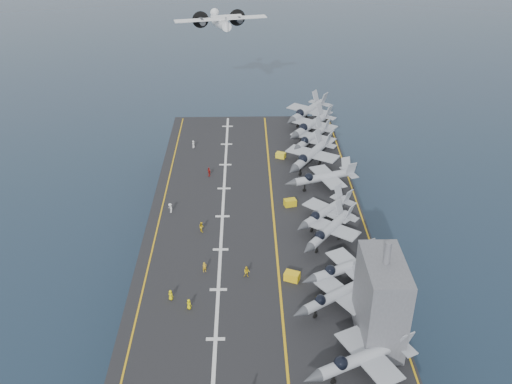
{
  "coord_description": "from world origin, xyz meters",
  "views": [
    {
      "loc": [
        -1.88,
        -85.0,
        63.99
      ],
      "look_at": [
        0.0,
        4.0,
        13.0
      ],
      "focal_mm": 40.0,
      "sensor_mm": 36.0,
      "label": 1
    }
  ],
  "objects_px": {
    "island_superstructure": "(382,292)",
    "tow_cart_a": "(292,276)",
    "fighter_jet_0": "(363,356)",
    "transport_plane": "(221,24)"
  },
  "relations": [
    {
      "from": "tow_cart_a",
      "to": "transport_plane",
      "type": "height_order",
      "value": "transport_plane"
    },
    {
      "from": "island_superstructure",
      "to": "tow_cart_a",
      "type": "xyz_separation_m",
      "value": [
        -10.11,
        12.07,
        -6.84
      ]
    },
    {
      "from": "island_superstructure",
      "to": "fighter_jet_0",
      "type": "xyz_separation_m",
      "value": [
        -2.97,
        -5.84,
        -4.95
      ]
    },
    {
      "from": "transport_plane",
      "to": "island_superstructure",
      "type": "bearing_deg",
      "value": -76.13
    },
    {
      "from": "island_superstructure",
      "to": "fighter_jet_0",
      "type": "height_order",
      "value": "island_superstructure"
    },
    {
      "from": "fighter_jet_0",
      "to": "island_superstructure",
      "type": "bearing_deg",
      "value": 63.06
    },
    {
      "from": "island_superstructure",
      "to": "tow_cart_a",
      "type": "distance_m",
      "value": 17.17
    },
    {
      "from": "fighter_jet_0",
      "to": "tow_cart_a",
      "type": "bearing_deg",
      "value": 111.74
    },
    {
      "from": "island_superstructure",
      "to": "fighter_jet_0",
      "type": "distance_m",
      "value": 8.21
    },
    {
      "from": "fighter_jet_0",
      "to": "tow_cart_a",
      "type": "xyz_separation_m",
      "value": [
        -7.14,
        17.92,
        -1.9
      ]
    }
  ]
}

